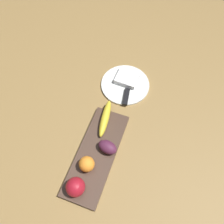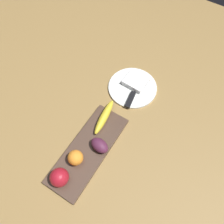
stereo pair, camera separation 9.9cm
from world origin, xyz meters
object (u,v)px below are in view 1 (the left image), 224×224
at_px(apple, 75,187).
at_px(banana, 105,118).
at_px(fruit_tray, 96,154).
at_px(grape_bunch, 108,147).
at_px(folded_napkin, 127,78).
at_px(knife, 127,94).
at_px(orange_near_apple, 87,164).
at_px(dinner_plate, 125,85).

height_order(apple, banana, apple).
xyz_separation_m(fruit_tray, grape_bunch, (0.03, -0.04, 0.03)).
xyz_separation_m(fruit_tray, folded_napkin, (0.41, 0.00, 0.01)).
bearing_deg(knife, orange_near_apple, 164.85).
relative_size(orange_near_apple, knife, 0.34).
distance_m(apple, folded_napkin, 0.56).
bearing_deg(dinner_plate, folded_napkin, -0.00).
height_order(fruit_tray, banana, banana).
distance_m(banana, grape_bunch, 0.14).
relative_size(fruit_tray, knife, 2.25).
relative_size(folded_napkin, knife, 0.58).
height_order(apple, dinner_plate, apple).
distance_m(orange_near_apple, folded_napkin, 0.47).
distance_m(orange_near_apple, grape_bunch, 0.11).
distance_m(apple, dinner_plate, 0.53).
relative_size(orange_near_apple, folded_napkin, 0.59).
distance_m(apple, orange_near_apple, 0.09).
relative_size(fruit_tray, banana, 2.28).
relative_size(fruit_tray, orange_near_apple, 6.61).
relative_size(grape_bunch, dinner_plate, 0.34).
xyz_separation_m(fruit_tray, apple, (-0.15, 0.02, 0.05)).
height_order(folded_napkin, knife, folded_napkin).
distance_m(fruit_tray, orange_near_apple, 0.07).
bearing_deg(orange_near_apple, folded_napkin, -1.66).
height_order(fruit_tray, orange_near_apple, orange_near_apple).
height_order(dinner_plate, knife, knife).
height_order(fruit_tray, grape_bunch, grape_bunch).
xyz_separation_m(apple, grape_bunch, (0.19, -0.05, -0.01)).
height_order(fruit_tray, folded_napkin, folded_napkin).
bearing_deg(fruit_tray, dinner_plate, 0.00).
relative_size(fruit_tray, grape_bunch, 5.07).
bearing_deg(apple, orange_near_apple, -2.81).
bearing_deg(fruit_tray, knife, -4.59).
bearing_deg(fruit_tray, grape_bunch, -47.65).
distance_m(apple, grape_bunch, 0.20).
relative_size(orange_near_apple, dinner_plate, 0.26).
bearing_deg(banana, knife, 156.35).
xyz_separation_m(orange_near_apple, grape_bunch, (0.09, -0.05, -0.01)).
xyz_separation_m(dinner_plate, folded_napkin, (0.03, -0.00, 0.02)).
bearing_deg(knife, fruit_tray, 166.14).
xyz_separation_m(orange_near_apple, knife, (0.38, -0.04, -0.04)).
distance_m(apple, knife, 0.48).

